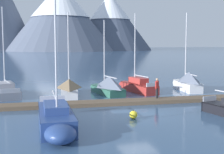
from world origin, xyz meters
TOP-DOWN VIEW (x-y plane):
  - ground_plane at (0.00, 0.00)m, footprint 700.00×700.00m
  - mountain_shoulder_ridge at (23.09, 194.81)m, footprint 72.77×72.77m
  - mountain_east_summit at (59.59, 203.29)m, footprint 60.17×60.17m
  - dock at (0.00, 4.00)m, footprint 21.07×3.25m
  - sailboat_nearest_berth at (-8.87, 11.02)m, footprint 2.67×6.59m
  - sailboat_second_berth at (-5.86, -2.15)m, footprint 2.25×7.58m
  - sailboat_mid_dock_port at (-3.19, 9.22)m, footprint 2.31×5.96m
  - sailboat_mid_dock_starboard at (0.55, 9.39)m, footprint 2.31×6.23m
  - sailboat_far_berth at (3.83, 10.00)m, footprint 2.27×6.58m
  - sailboat_end_of_dock at (9.11, 9.11)m, footprint 2.24×5.94m
  - person_on_dock at (3.36, 4.10)m, footprint 0.42×0.47m
  - mooring_buoy_channel_marker at (-0.74, -1.08)m, footprint 0.53×0.53m

SIDE VIEW (x-z plane):
  - ground_plane at x=0.00m, z-range 0.00..0.00m
  - dock at x=0.00m, z-range -0.01..0.29m
  - mooring_buoy_channel_marker at x=-0.74m, z-range -0.04..0.57m
  - sailboat_nearest_berth at x=-8.87m, z-range -3.59..4.62m
  - sailboat_far_berth at x=3.83m, z-range -3.36..4.53m
  - sailboat_second_berth at x=-5.86m, z-range -3.89..5.09m
  - sailboat_mid_dock_port at x=-3.19m, z-range -3.10..4.67m
  - sailboat_mid_dock_starboard at x=0.55m, z-range -2.74..4.38m
  - sailboat_end_of_dock at x=9.11m, z-range -3.07..4.94m
  - person_on_dock at x=3.36m, z-range 0.42..2.11m
  - mountain_east_summit at x=59.59m, z-range 1.05..41.36m
  - mountain_shoulder_ridge at x=23.09m, z-range 1.36..45.57m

